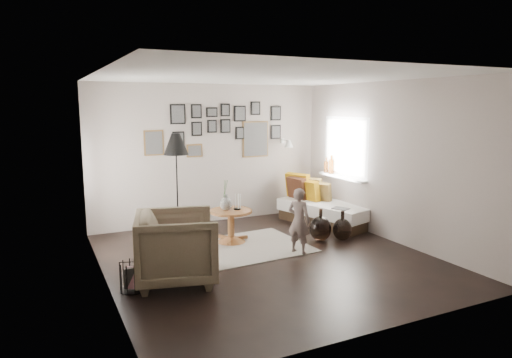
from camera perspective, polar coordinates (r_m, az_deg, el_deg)
name	(u,v)px	position (r m, az deg, el deg)	size (l,w,h in m)	color
ground	(268,258)	(6.75, 1.49, -9.90)	(4.80, 4.80, 0.00)	black
wall_back	(210,154)	(8.63, -5.82, 3.12)	(4.50, 4.50, 0.00)	#A89B93
wall_front	(385,203)	(4.48, 15.80, -2.91)	(4.50, 4.50, 0.00)	#A89B93
wall_left	(102,182)	(5.78, -18.69, -0.37)	(4.80, 4.80, 0.00)	#A89B93
wall_right	(391,162)	(7.73, 16.52, 2.07)	(4.80, 4.80, 0.00)	#A89B93
ceiling	(269,76)	(6.39, 1.59, 12.69)	(4.80, 4.80, 0.00)	white
door_left	(93,186)	(7.00, -19.73, -0.89)	(0.00, 2.14, 2.14)	white
window_right	(338,173)	(8.77, 10.16, 0.69)	(0.15, 1.32, 1.30)	white
gallery_wall	(224,130)	(8.68, -4.03, 6.12)	(2.74, 0.03, 1.08)	brown
wall_sconce	(288,143)	(9.03, 4.06, 4.45)	(0.18, 0.36, 0.16)	white
rug	(237,248)	(7.18, -2.34, -8.67)	(2.14, 1.50, 0.01)	silver
pedestal_table	(231,227)	(7.45, -3.13, -6.06)	(0.69, 0.69, 0.54)	brown
vase	(226,201)	(7.33, -3.80, -2.77)	(0.20, 0.20, 0.49)	black
candles	(237,202)	(7.39, -2.37, -2.88)	(0.12, 0.12, 0.26)	black
daybed	(323,208)	(8.73, 8.31, -3.66)	(1.26, 1.95, 0.89)	black
magazine_on_daybed	(341,208)	(8.16, 10.55, -3.64)	(0.20, 0.27, 0.01)	black
armchair	(177,247)	(5.86, -9.88, -8.41)	(0.96, 0.99, 0.90)	brown
armchair_cushion	(178,244)	(5.91, -9.74, -7.98)	(0.41, 0.41, 0.10)	white
floor_lamp	(176,148)	(7.63, -9.97, 3.83)	(0.41, 0.41, 1.75)	black
magazine_basket	(132,276)	(5.80, -15.19, -11.66)	(0.36, 0.36, 0.36)	black
demijohn_large	(320,229)	(7.60, 8.05, -6.15)	(0.36, 0.36, 0.54)	black
demijohn_small	(342,229)	(7.70, 10.72, -6.19)	(0.32, 0.32, 0.49)	black
child	(299,221)	(6.87, 5.40, -5.23)	(0.37, 0.24, 1.00)	#64544F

